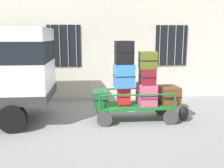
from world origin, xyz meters
The scene contains 13 objects.
ground_plane centered at (0.00, 0.00, 0.00)m, with size 40.00×40.00×0.00m, color gray.
building_wall centered at (0.00, 2.89, 2.50)m, with size 12.00×0.38×5.00m.
luggage_cart centered at (0.37, 0.09, 0.36)m, with size 2.18×1.01×0.45m.
cart_railing centered at (0.37, 0.09, 0.78)m, with size 2.07×0.88×0.40m.
suitcase_left_bottom centered at (-0.60, 0.12, 0.66)m, with size 0.42×0.59×0.41m.
suitcase_midleft_bottom centered at (0.05, 0.09, 0.71)m, with size 0.38×0.31×0.51m.
suitcase_midleft_middle centered at (0.05, 0.08, 1.28)m, with size 0.57×0.53×0.64m.
suitcase_midleft_top centered at (0.05, 0.08, 1.92)m, with size 0.51×0.45×0.63m.
suitcase_center_bottom centered at (0.70, 0.12, 0.75)m, with size 0.50×0.69×0.60m.
suitcase_center_middle centered at (0.70, 0.06, 1.26)m, with size 0.40×0.56×0.41m.
suitcase_center_top centered at (0.70, 0.05, 1.70)m, with size 0.45×0.44×0.48m.
suitcase_midright_bottom centered at (1.34, 0.12, 0.70)m, with size 0.56×0.69×0.50m.
backpack centered at (1.72, -0.13, 0.22)m, with size 0.27×0.22×0.44m.
Camera 1 is at (-0.88, -6.78, 2.36)m, focal length 40.98 mm.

